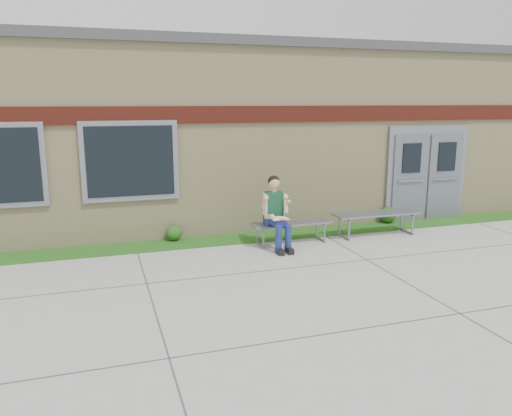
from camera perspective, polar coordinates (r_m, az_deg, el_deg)
name	(u,v)px	position (r m, az deg, el deg)	size (l,w,h in m)	color
ground	(330,274)	(8.61, 8.44, -7.51)	(80.00, 80.00, 0.00)	#9E9E99
grass_strip	(277,235)	(10.88, 2.40, -3.14)	(16.00, 0.80, 0.02)	#164913
school_building	(235,130)	(13.75, -2.46, 8.90)	(16.20, 6.22, 4.20)	beige
bench_left	(291,227)	(10.29, 4.03, -2.18)	(1.68, 0.49, 0.44)	gray
bench_right	(377,218)	(11.16, 13.61, -1.10)	(1.94, 0.55, 0.50)	gray
girl	(276,212)	(9.86, 2.35, -0.47)	(0.54, 0.89, 1.43)	navy
shrub_mid	(174,233)	(10.55, -9.36, -2.81)	(0.33, 0.33, 0.33)	#164913
shrub_east	(388,215)	(12.34, 14.86, -0.74)	(0.39, 0.39, 0.39)	#164913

